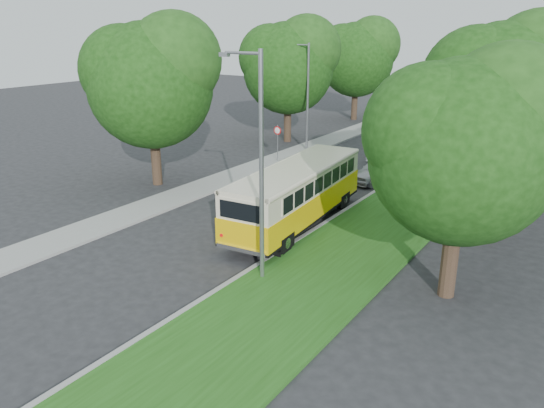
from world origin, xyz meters
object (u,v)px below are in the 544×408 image
Objects in this scene: lamppost_far at (307,93)px; car_blue at (423,141)px; car_grey at (453,126)px; vintage_bus at (296,196)px; lamppost_near at (259,161)px; car_white at (387,149)px; car_silver at (378,171)px.

lamppost_far is 1.47× the size of car_blue.
car_grey is at bearing 60.11° from lamppost_far.
vintage_bus is at bearing -71.47° from car_blue.
car_blue is (-0.10, 17.81, -0.67)m from vintage_bus.
car_white is (-3.04, 19.41, -3.68)m from lamppost_near.
lamppost_near is 2.05× the size of car_silver.
lamppost_near reaches higher than car_silver.
lamppost_near is at bearing -67.35° from car_blue.
lamppost_near is 14.45m from car_silver.
car_grey is (-0.04, 7.66, -0.09)m from car_blue.
car_grey is (-0.48, 16.88, -0.02)m from car_silver.
lamppost_far is at bearing 115.71° from lamppost_near.
car_blue is at bearing 111.50° from car_silver.
lamppost_near is 23.47m from car_blue.
car_white is (-1.68, 5.50, 0.03)m from car_silver.
car_grey is at bearing 93.43° from lamppost_near.
lamppost_far is 0.79× the size of vintage_bus.
lamppost_far is 9.48m from car_silver.
vintage_bus reaches higher than car_silver.
lamppost_near reaches higher than lamppost_far.
car_silver reaches higher than car_grey.
lamppost_far is at bearing -175.08° from car_white.
lamppost_far is at bearing -128.75° from car_blue.
lamppost_far reaches higher than car_white.
lamppost_near is 19.99m from car_white.
vintage_bus is 14.18m from car_white.
car_blue is at bearing 33.05° from lamppost_far.
vintage_bus is at bearing -80.86° from car_grey.
lamppost_far is 6.85m from car_white.
lamppost_far is 1.92× the size of car_silver.
lamppost_far is at bearing 167.42° from car_silver.
lamppost_far is 9.12m from car_blue.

